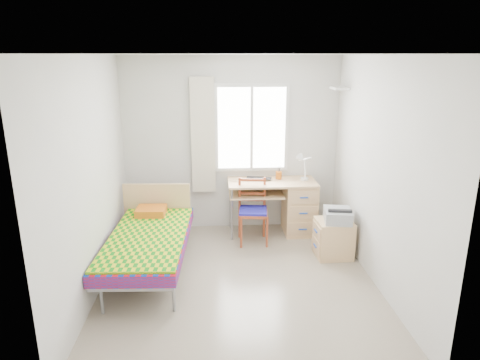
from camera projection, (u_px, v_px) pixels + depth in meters
name	position (u px, v px, depth m)	size (l,w,h in m)	color
floor	(239.00, 282.00, 5.09)	(3.50, 3.50, 0.00)	#BCAD93
ceiling	(238.00, 54.00, 4.36)	(3.50, 3.50, 0.00)	white
wall_back	(231.00, 145.00, 6.40)	(3.20, 3.20, 0.00)	silver
wall_left	(91.00, 179.00, 4.63)	(3.50, 3.50, 0.00)	silver
wall_right	(380.00, 174.00, 4.82)	(3.50, 3.50, 0.00)	silver
window	(252.00, 128.00, 6.33)	(1.10, 0.04, 1.30)	white
curtain	(203.00, 136.00, 6.27)	(0.35, 0.05, 1.70)	#F8E9CD
floating_shelf	(340.00, 88.00, 5.92)	(0.20, 0.32, 0.03)	white
bed	(149.00, 238.00, 5.28)	(1.01, 2.02, 0.86)	#92949A
desk	(295.00, 205.00, 6.41)	(1.30, 0.60, 0.81)	tan
chair	(253.00, 207.00, 6.07)	(0.44, 0.44, 0.93)	#94351C
cabinet	(333.00, 238.00, 5.68)	(0.48, 0.43, 0.50)	tan
printer	(338.00, 215.00, 5.56)	(0.39, 0.44, 0.17)	#AEB2B7
laptop	(259.00, 180.00, 6.31)	(0.37, 0.24, 0.03)	black
pen_cup	(279.00, 175.00, 6.39)	(0.09, 0.09, 0.11)	#CB6416
task_lamp	(303.00, 164.00, 6.15)	(0.24, 0.33, 0.44)	white
book	(260.00, 196.00, 6.32)	(0.17, 0.24, 0.02)	gray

